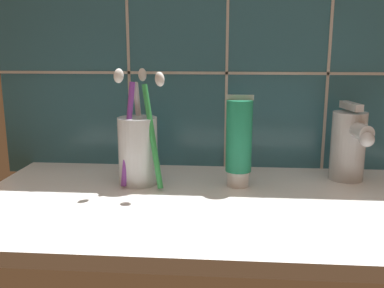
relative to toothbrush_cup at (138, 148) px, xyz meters
The scene contains 5 objects.
sink_counter 15.84cm from the toothbrush_cup, 28.21° to the right, with size 72.30×37.80×2.00cm, color white.
tile_wall_backsplash 25.00cm from the toothbrush_cup, 44.98° to the left, with size 82.30×1.72×51.71cm.
toothbrush_cup is the anchor object (origin of this frame).
toothpaste_tube 16.46cm from the toothbrush_cup, ahead, with size 4.39×4.18×14.91cm.
sink_faucet 35.42cm from the toothbrush_cup, ahead, with size 5.70×10.18×13.26cm.
Camera 1 is at (1.82, -60.66, 23.95)cm, focal length 40.00 mm.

